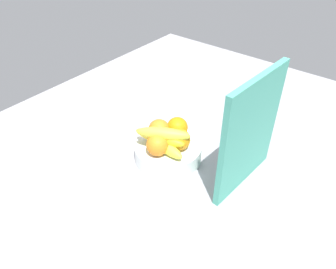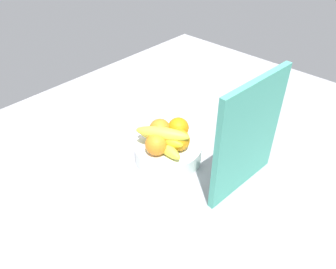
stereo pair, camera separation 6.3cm
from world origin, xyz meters
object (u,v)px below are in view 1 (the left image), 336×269
Objects in this scene: fruit_bowl at (168,151)px; orange_center at (157,145)px; orange_front_left at (177,128)px; orange_front_right at (159,130)px; orange_back_left at (179,139)px; cutting_board at (250,133)px; banana_bunch at (162,139)px.

orange_center is at bearing 3.30° from fruit_bowl.
orange_front_left is 1.00× the size of orange_center.
orange_front_right is (-0.73, -4.32, 6.51)cm from fruit_bowl.
orange_front_left is (-5.39, -0.36, 6.51)cm from fruit_bowl.
orange_front_left is 6.41cm from orange_back_left.
cutting_board is (-1.10, 24.56, 8.50)cm from orange_front_left.
orange_center is (5.68, 0.33, 6.51)cm from fruit_bowl.
orange_front_right is 7.91cm from orange_center.
orange_front_left is at bearing -176.18° from fruit_bowl.
fruit_bowl is 3.15× the size of orange_front_right.
orange_front_left is at bearing -177.28° from banana_bunch.
fruit_bowl is at bearing -71.03° from cutting_board.
cutting_board is at bearing 105.96° from orange_back_left.
orange_center is (6.40, 4.65, 0.00)cm from orange_front_right.
cutting_board reaches higher than orange_center.
orange_front_left and orange_front_right have the same top height.
banana_bunch is (3.85, 4.37, 0.68)cm from orange_front_right.
banana_bunch reaches higher than fruit_bowl.
orange_center and orange_back_left have the same top height.
orange_center is at bearing -59.03° from cutting_board.
orange_center is (11.07, 0.69, 0.00)cm from orange_front_left.
banana_bunch is (3.12, 0.04, 7.19)cm from fruit_bowl.
orange_front_left reaches higher than fruit_bowl.
orange_front_right is 0.37× the size of banana_bunch.
fruit_bowl is at bearing 3.82° from orange_front_left.
banana_bunch is (-2.55, -0.28, 0.68)cm from orange_center.
orange_center reaches higher than fruit_bowl.
banana_bunch reaches higher than orange_center.
fruit_bowl is 7.85cm from orange_front_right.
orange_front_left and orange_center have the same top height.
cutting_board reaches higher than fruit_bowl.
orange_center is at bearing 3.55° from orange_front_left.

